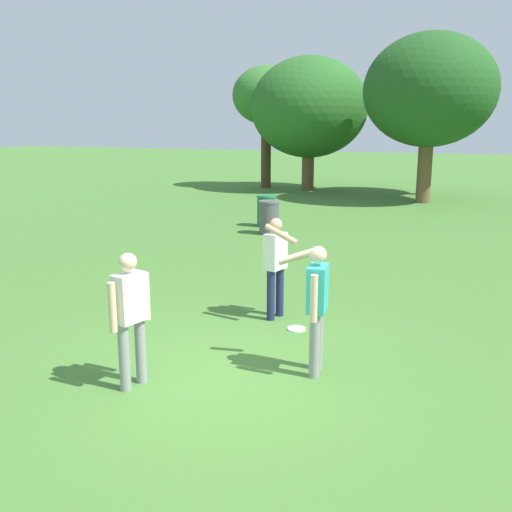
# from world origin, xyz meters

# --- Properties ---
(ground_plane) EXTENTS (120.00, 120.00, 0.00)m
(ground_plane) POSITION_xyz_m (0.00, 0.00, 0.00)
(ground_plane) COLOR #447530
(person_thrower) EXTENTS (0.30, 0.60, 1.64)m
(person_thrower) POSITION_xyz_m (-0.92, -0.69, 0.94)
(person_thrower) COLOR gray
(person_thrower) RESTS_ON ground
(person_catcher) EXTENTS (0.65, 0.72, 1.64)m
(person_catcher) POSITION_xyz_m (-0.23, 2.30, 0.96)
(person_catcher) COLOR #1E234C
(person_catcher) RESTS_ON ground
(person_bystander) EXTENTS (0.73, 0.61, 1.64)m
(person_bystander) POSITION_xyz_m (0.97, 0.52, 0.96)
(person_bystander) COLOR gray
(person_bystander) RESTS_ON ground
(frisbee) EXTENTS (0.28, 0.28, 0.03)m
(frisbee) POSITION_xyz_m (0.26, 1.91, 0.01)
(frisbee) COLOR white
(frisbee) RESTS_ON ground
(trash_can_beside_table) EXTENTS (0.59, 0.59, 0.96)m
(trash_can_beside_table) POSITION_xyz_m (-3.55, 10.22, 0.48)
(trash_can_beside_table) COLOR #1E663D
(trash_can_beside_table) RESTS_ON ground
(trash_can_further_along) EXTENTS (0.59, 0.59, 0.96)m
(trash_can_further_along) POSITION_xyz_m (-3.01, 9.09, 0.48)
(trash_can_further_along) COLOR #515156
(trash_can_further_along) RESTS_ON ground
(tree_tall_left) EXTENTS (3.28, 3.28, 5.84)m
(tree_tall_left) POSITION_xyz_m (-7.73, 20.67, 4.38)
(tree_tall_left) COLOR #4C3823
(tree_tall_left) RESTS_ON ground
(tree_broad_center) EXTENTS (5.46, 5.46, 6.17)m
(tree_broad_center) POSITION_xyz_m (-5.46, 20.40, 3.84)
(tree_broad_center) COLOR brown
(tree_broad_center) RESTS_ON ground
(tree_far_right) EXTENTS (3.88, 3.88, 5.57)m
(tree_far_right) POSITION_xyz_m (-0.12, 20.64, 3.88)
(tree_far_right) COLOR brown
(tree_far_right) RESTS_ON ground
(tree_slender_mid) EXTENTS (5.10, 5.10, 6.53)m
(tree_slender_mid) POSITION_xyz_m (0.22, 17.78, 4.34)
(tree_slender_mid) COLOR brown
(tree_slender_mid) RESTS_ON ground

